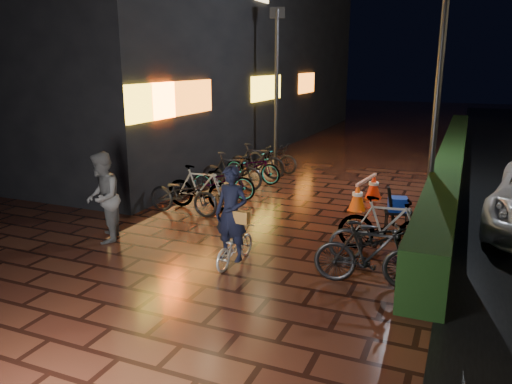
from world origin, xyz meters
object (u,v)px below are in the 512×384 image
at_px(bystander_person, 103,198).
at_px(cyclist, 233,229).
at_px(traffic_barrier, 366,191).
at_px(cart_assembly, 397,206).

height_order(bystander_person, cyclist, bystander_person).
bearing_deg(cyclist, traffic_barrier, 73.94).
bearing_deg(cart_assembly, cyclist, -127.36).
xyz_separation_m(bystander_person, traffic_barrier, (4.34, 4.82, -0.58)).
xyz_separation_m(bystander_person, cyclist, (2.93, -0.08, -0.24)).
xyz_separation_m(cyclist, traffic_barrier, (1.41, 4.91, -0.34)).
xyz_separation_m(traffic_barrier, cart_assembly, (1.00, -1.75, 0.19)).
bearing_deg(bystander_person, traffic_barrier, 107.94).
height_order(bystander_person, cart_assembly, bystander_person).
height_order(cyclist, cart_assembly, cyclist).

